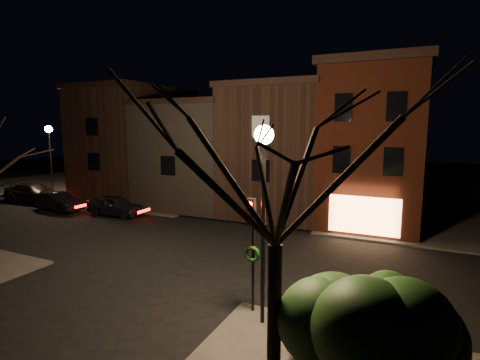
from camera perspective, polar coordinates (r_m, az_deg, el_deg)
name	(u,v)px	position (r m, az deg, el deg)	size (l,w,h in m)	color
ground	(197,247)	(20.87, -6.54, -10.18)	(120.00, 120.00, 0.00)	black
sidewalk_far_left	(144,179)	(48.22, -14.42, 0.20)	(30.00, 30.00, 0.12)	#2D2B28
corner_building	(374,144)	(26.45, 19.79, 5.21)	(6.50, 8.50, 10.50)	#3C150A
row_building_a	(285,149)	(28.81, 6.92, 4.71)	(7.30, 10.30, 9.40)	black
row_building_b	(203,153)	(31.85, -5.62, 4.16)	(7.80, 10.30, 8.40)	black
row_building_c	(135,142)	(36.04, -15.66, 5.56)	(7.30, 10.30, 9.90)	black
street_lamp_near	(264,171)	(11.72, 3.63, 1.41)	(0.60, 0.60, 6.48)	black
street_lamp_far	(49,142)	(37.40, -27.04, 5.20)	(0.60, 0.60, 6.48)	black
traffic_signal	(252,237)	(12.88, 1.83, -8.74)	(0.58, 0.38, 4.05)	black
bare_tree_right	(277,144)	(8.85, 5.62, 5.47)	(6.40, 6.40, 8.50)	black
evergreen_bush	(359,331)	(10.15, 17.75, -21.12)	(3.47, 3.47, 3.07)	black
parked_car_a	(115,205)	(29.19, -18.48, -3.70)	(1.78, 4.43, 1.51)	black
parked_car_b	(59,202)	(32.58, -25.93, -2.97)	(1.51, 4.34, 1.43)	black
parked_car_c	(35,193)	(36.89, -28.77, -1.76)	(2.31, 5.69, 1.65)	black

